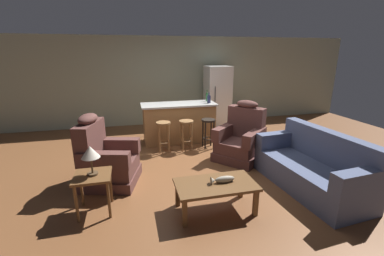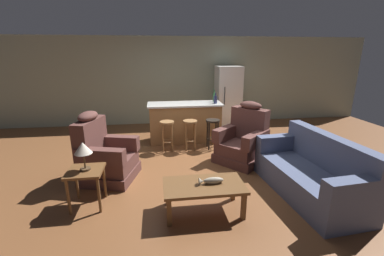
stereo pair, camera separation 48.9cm
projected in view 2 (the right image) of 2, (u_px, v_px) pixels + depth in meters
The scene contains 16 objects.
ground_plane at pixel (192, 162), 5.21m from camera, with size 12.00×12.00×0.00m.
back_wall at pixel (178, 81), 7.81m from camera, with size 12.00×0.05×2.60m.
coffee_table at pixel (204, 188), 3.49m from camera, with size 1.10×0.60×0.42m.
fish_figurine at pixel (211, 181), 3.48m from camera, with size 0.34×0.10×0.10m.
couch at pixel (312, 174), 3.94m from camera, with size 0.99×1.96×0.94m.
recliner_near_lamp at pixel (104, 156), 4.42m from camera, with size 1.03×1.03×1.20m.
recliner_near_island at pixel (243, 141), 5.17m from camera, with size 1.18×1.18×1.20m.
end_table at pixel (86, 176), 3.61m from camera, with size 0.48×0.48×0.56m.
table_lamp at pixel (83, 149), 3.49m from camera, with size 0.24×0.24×0.41m.
kitchen_island at pixel (185, 122), 6.35m from camera, with size 1.80×0.70×0.95m.
bar_stool_left at pixel (167, 130), 5.70m from camera, with size 0.32×0.32×0.68m.
bar_stool_middle at pixel (190, 130), 5.76m from camera, with size 0.32×0.32×0.68m.
bar_stool_right at pixel (213, 129), 5.83m from camera, with size 0.32×0.32×0.68m.
refrigerator at pixel (228, 97), 7.56m from camera, with size 0.70×0.69×1.76m.
bottle_tall_green at pixel (215, 99), 6.19m from camera, with size 0.09×0.09×0.26m.
bottle_short_amber at pixel (214, 97), 6.42m from camera, with size 0.06×0.06×0.29m.
Camera 2 is at (-0.66, -4.75, 2.14)m, focal length 24.00 mm.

